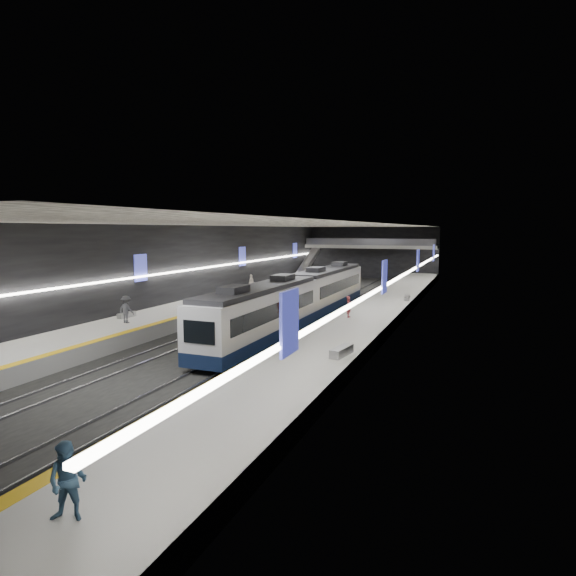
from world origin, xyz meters
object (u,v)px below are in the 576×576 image
at_px(escalator, 308,262).
at_px(bench_right_near, 342,351).
at_px(passenger_right_a, 349,307).
at_px(passenger_right_b, 68,482).
at_px(train, 301,297).
at_px(bench_left_near, 127,315).
at_px(bench_left_far, 254,285).
at_px(passenger_left_b, 126,310).
at_px(passenger_left_a, 251,283).
at_px(bench_right_far, 407,298).

bearing_deg(escalator, bench_right_near, -68.21).
xyz_separation_m(passenger_right_a, passenger_right_b, (0.62, -27.19, 0.11)).
relative_size(train, bench_left_near, 18.69).
relative_size(bench_left_far, passenger_right_a, 0.97).
bearing_deg(passenger_left_b, passenger_left_a, -87.01).
distance_m(train, bench_left_near, 13.45).
relative_size(bench_left_far, passenger_right_b, 0.86).
distance_m(bench_left_far, bench_right_near, 31.81).
bearing_deg(passenger_left_a, escalator, -179.94).
bearing_deg(escalator, passenger_left_b, -89.75).
height_order(train, bench_right_far, train).
bearing_deg(bench_right_far, bench_left_near, -142.44).
height_order(bench_left_far, bench_right_near, bench_right_near).
height_order(passenger_right_b, passenger_left_a, passenger_right_b).
xyz_separation_m(escalator, passenger_left_a, (0.41, -19.46, -1.01)).
height_order(escalator, passenger_right_a, escalator).
xyz_separation_m(train, bench_left_far, (-11.15, 14.43, -1.00)).
height_order(passenger_right_a, passenger_left_b, passenger_left_b).
relative_size(bench_left_near, passenger_left_a, 0.90).
distance_m(train, passenger_right_a, 4.36).
bearing_deg(bench_left_far, passenger_left_b, -111.37).
relative_size(train, passenger_right_b, 16.20).
xyz_separation_m(train, escalator, (-10.00, 29.96, 0.70)).
bearing_deg(bench_left_far, bench_right_near, -80.41).
height_order(escalator, bench_left_near, escalator).
height_order(passenger_left_a, passenger_left_b, passenger_left_b).
xyz_separation_m(bench_left_far, bench_right_far, (18.15, -4.45, 0.01)).
relative_size(train, escalator, 3.76).
bearing_deg(escalator, train, -71.54).
height_order(bench_right_near, passenger_left_a, passenger_left_a).
distance_m(bench_left_far, passenger_right_b, 45.50).
bearing_deg(bench_right_far, train, -130.76).
distance_m(bench_right_near, passenger_left_b, 16.83).
bearing_deg(passenger_left_a, train, 41.26).
xyz_separation_m(bench_left_far, bench_right_near, (17.87, -26.31, 0.04)).
distance_m(passenger_left_a, passenger_left_b, 19.45).
bearing_deg(passenger_right_b, passenger_right_a, 71.10).
bearing_deg(bench_left_far, passenger_right_b, -94.00).
bearing_deg(bench_right_near, bench_left_far, 133.19).
bearing_deg(bench_left_far, passenger_left_a, -92.98).
relative_size(bench_left_near, bench_right_near, 0.82).
xyz_separation_m(escalator, bench_left_near, (-1.29, -37.20, -1.70)).
height_order(bench_right_near, passenger_right_a, passenger_right_a).
bearing_deg(passenger_right_b, train, 79.58).
relative_size(escalator, bench_right_near, 4.09).
relative_size(escalator, passenger_left_a, 4.49).
bearing_deg(bench_right_far, passenger_right_a, -109.89).
bearing_deg(bench_right_far, escalator, 124.68).
bearing_deg(bench_left_far, passenger_right_a, -69.61).
bearing_deg(passenger_left_a, bench_left_far, -159.53).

